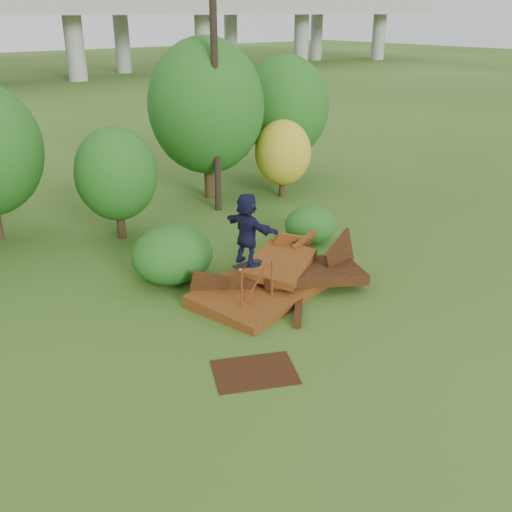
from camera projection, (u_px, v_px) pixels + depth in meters
ground at (328, 329)px, 14.83m from camera, size 240.00×240.00×0.00m
scrap_pile at (279, 280)px, 16.79m from camera, size 5.76×3.87×1.77m
grind_rail at (257, 280)px, 15.32m from camera, size 1.32×0.11×1.44m
skateboard at (247, 264)px, 14.92m from camera, size 0.85×0.26×0.09m
skater at (247, 229)px, 14.54m from camera, size 0.78×1.83×1.91m
flat_plate at (255, 372)px, 13.02m from camera, size 2.26×2.01×0.03m
tree_2 at (116, 174)px, 19.89m from camera, size 2.87×2.87×4.04m
tree_3 at (206, 106)px, 23.79m from camera, size 4.88×4.88×6.77m
tree_4 at (283, 153)px, 24.71m from camera, size 2.46×2.46×3.39m
tree_5 at (285, 107)px, 26.93m from camera, size 4.16×4.16×5.85m
shrub_left at (172, 254)px, 17.16m from camera, size 2.51×2.32×1.74m
shrub_right at (310, 225)px, 20.14m from camera, size 1.87×1.71×1.33m
utility_pole at (215, 75)px, 21.63m from camera, size 1.40×0.28×10.66m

